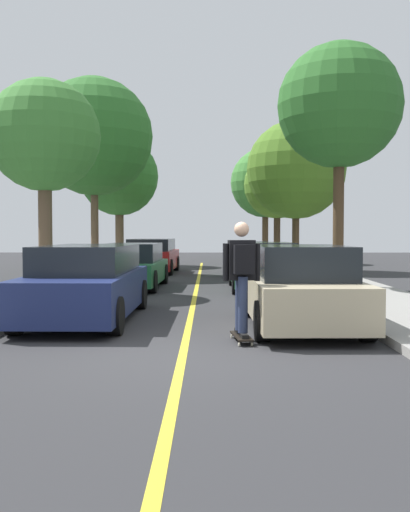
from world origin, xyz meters
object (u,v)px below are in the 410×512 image
at_px(street_tree_right_far, 277,185).
at_px(skateboard, 241,336).
at_px(parked_car_left_nearest, 87,283).
at_px(parked_car_right_nearest, 300,288).
at_px(street_tree_right_near, 296,170).
at_px(street_tree_right_farthest, 265,183).
at_px(street_tree_left_nearest, 44,137).
at_px(parked_car_left_far, 152,256).
at_px(parked_car_right_near, 264,267).
at_px(street_tree_right_nearest, 339,106).
at_px(skateboarder, 242,271).
at_px(street_tree_left_near, 94,137).
at_px(parked_car_right_far, 249,258).
at_px(parked_car_left_near, 132,266).
at_px(street_tree_left_far, 119,177).

height_order(street_tree_right_far, skateboard, street_tree_right_far).
relative_size(parked_car_left_nearest, parked_car_right_nearest, 1.12).
height_order(parked_car_right_nearest, street_tree_right_near, street_tree_right_near).
relative_size(parked_car_left_nearest, street_tree_right_farthest, 0.66).
height_order(street_tree_left_nearest, street_tree_right_far, street_tree_right_far).
height_order(parked_car_left_nearest, street_tree_right_farthest, street_tree_right_farthest).
relative_size(parked_car_left_far, street_tree_right_near, 0.68).
relative_size(parked_car_right_near, street_tree_right_farthest, 0.57).
distance_m(street_tree_right_nearest, street_tree_right_farthest, 21.33).
relative_size(street_tree_left_nearest, skateboarder, 3.27).
bearing_deg(street_tree_left_near, street_tree_left_nearest, -90.00).
distance_m(parked_car_right_far, street_tree_left_near, 7.72).
relative_size(parked_car_left_near, street_tree_left_nearest, 0.78).
bearing_deg(street_tree_left_far, street_tree_left_near, -90.00).
xyz_separation_m(street_tree_left_nearest, street_tree_left_near, (0.00, 6.87, 1.12)).
bearing_deg(skateboard, street_tree_right_nearest, 67.53).
relative_size(parked_car_right_far, skateboard, 5.07).
relative_size(parked_car_right_far, street_tree_right_farthest, 0.62).
bearing_deg(street_tree_right_near, skateboarder, -101.44).
bearing_deg(skateboard, parked_car_left_far, 100.66).
bearing_deg(parked_car_left_nearest, skateboard, -38.32).
distance_m(street_tree_left_far, skateboard, 21.19).
relative_size(parked_car_right_far, street_tree_right_far, 0.74).
height_order(parked_car_left_far, parked_car_right_nearest, parked_car_right_nearest).
relative_size(parked_car_right_nearest, street_tree_right_nearest, 0.60).
relative_size(parked_car_left_nearest, street_tree_left_nearest, 0.82).
bearing_deg(skateboarder, parked_car_right_near, 82.20).
xyz_separation_m(parked_car_left_nearest, street_tree_right_far, (6.08, 20.40, 3.51)).
bearing_deg(street_tree_left_near, parked_car_right_far, 3.50).
bearing_deg(parked_car_right_far, street_tree_right_farthest, 81.95).
relative_size(parked_car_right_near, street_tree_right_far, 0.68).
distance_m(street_tree_left_near, street_tree_right_nearest, 10.14).
relative_size(parked_car_right_nearest, street_tree_right_farthest, 0.59).
bearing_deg(street_tree_right_nearest, street_tree_left_near, 143.93).
height_order(parked_car_left_near, street_tree_right_far, street_tree_right_far).
relative_size(street_tree_left_far, street_tree_right_far, 1.06).
xyz_separation_m(street_tree_left_far, skateboarder, (4.96, -20.17, -3.35)).
bearing_deg(street_tree_left_near, skateboard, -70.22).
bearing_deg(street_tree_right_far, parked_car_left_near, -113.52).
bearing_deg(street_tree_right_farthest, parked_car_right_near, -95.75).
bearing_deg(parked_car_left_nearest, street_tree_right_near, 66.06).
height_order(parked_car_left_far, skateboarder, skateboarder).
relative_size(parked_car_left_far, skateboarder, 2.46).
height_order(parked_car_left_nearest, street_tree_left_far, street_tree_left_far).
bearing_deg(parked_car_right_near, parked_car_left_nearest, -124.09).
bearing_deg(street_tree_right_far, parked_car_right_far, -104.03).
xyz_separation_m(parked_car_right_nearest, parked_car_right_near, (-0.00, 6.71, -0.02)).
distance_m(parked_car_left_nearest, parked_car_right_near, 7.06).
relative_size(street_tree_left_far, street_tree_right_near, 1.00).
xyz_separation_m(parked_car_right_far, street_tree_right_nearest, (2.12, -6.34, 4.62)).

